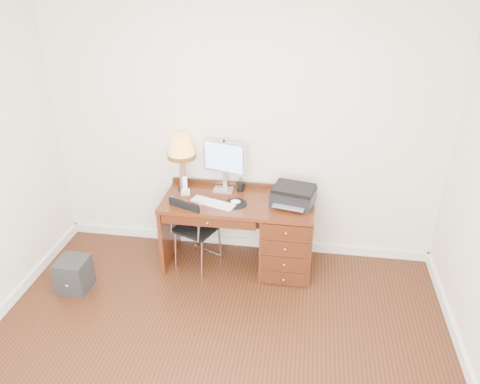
% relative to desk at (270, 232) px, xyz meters
% --- Properties ---
extents(ground, '(4.00, 4.00, 0.00)m').
position_rel_desk_xyz_m(ground, '(-0.32, -1.40, -0.41)').
color(ground, black).
rests_on(ground, ground).
extents(room_shell, '(4.00, 4.00, 4.00)m').
position_rel_desk_xyz_m(room_shell, '(-0.32, -0.77, -0.36)').
color(room_shell, silver).
rests_on(room_shell, ground).
extents(desk, '(1.50, 0.67, 0.75)m').
position_rel_desk_xyz_m(desk, '(0.00, 0.00, 0.00)').
color(desk, '#532311').
rests_on(desk, ground).
extents(monitor, '(0.44, 0.20, 0.52)m').
position_rel_desk_xyz_m(monitor, '(-0.51, 0.22, 0.66)').
color(monitor, silver).
rests_on(monitor, desk).
extents(keyboard, '(0.47, 0.26, 0.02)m').
position_rel_desk_xyz_m(keyboard, '(-0.55, -0.11, 0.35)').
color(keyboard, white).
rests_on(keyboard, desk).
extents(mouse_pad, '(0.22, 0.22, 0.04)m').
position_rel_desk_xyz_m(mouse_pad, '(-0.33, -0.08, 0.35)').
color(mouse_pad, black).
rests_on(mouse_pad, desk).
extents(printer, '(0.46, 0.39, 0.18)m').
position_rel_desk_xyz_m(printer, '(0.22, 0.02, 0.42)').
color(printer, black).
rests_on(printer, desk).
extents(leg_lamp, '(0.29, 0.29, 0.59)m').
position_rel_desk_xyz_m(leg_lamp, '(-0.92, 0.16, 0.77)').
color(leg_lamp, black).
rests_on(leg_lamp, desk).
extents(phone, '(0.11, 0.11, 0.19)m').
position_rel_desk_xyz_m(phone, '(-0.87, 0.06, 0.39)').
color(phone, white).
rests_on(phone, desk).
extents(pen_cup, '(0.07, 0.07, 0.09)m').
position_rel_desk_xyz_m(pen_cup, '(-0.33, 0.21, 0.38)').
color(pen_cup, black).
rests_on(pen_cup, desk).
extents(chair, '(0.51, 0.52, 0.83)m').
position_rel_desk_xyz_m(chair, '(-0.74, -0.14, 0.09)').
color(chair, black).
rests_on(chair, ground).
extents(equipment_box, '(0.29, 0.29, 0.33)m').
position_rel_desk_xyz_m(equipment_box, '(-1.82, -0.66, -0.25)').
color(equipment_box, black).
rests_on(equipment_box, ground).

